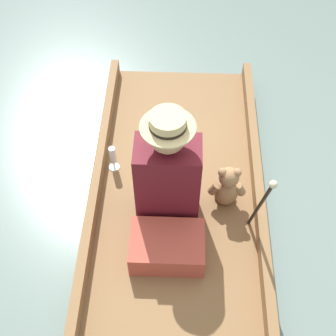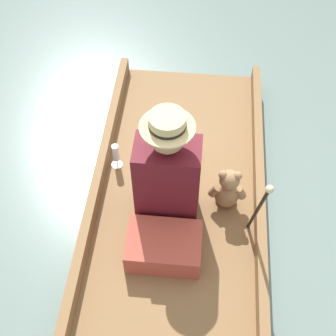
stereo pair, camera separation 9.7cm
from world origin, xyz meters
name	(u,v)px [view 2 (the right image)]	position (x,y,z in m)	size (l,w,h in m)	color
ground_plane	(178,198)	(0.00, 0.00, 0.00)	(16.00, 16.00, 0.00)	slate
punt_boat	(178,193)	(0.00, 0.00, 0.07)	(1.16, 2.42, 0.23)	brown
seat_cushion	(164,247)	(-0.05, -0.50, 0.20)	(0.45, 0.32, 0.18)	#B24738
seated_person	(168,173)	(-0.05, -0.13, 0.46)	(0.39, 0.71, 0.91)	white
teddy_bear	(228,190)	(0.33, -0.10, 0.28)	(0.25, 0.15, 0.36)	#9E754C
wine_glass	(116,154)	(-0.45, 0.17, 0.24)	(0.08, 0.08, 0.21)	silver
walking_cane	(260,206)	(0.48, -0.41, 0.58)	(0.04, 0.28, 0.80)	black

